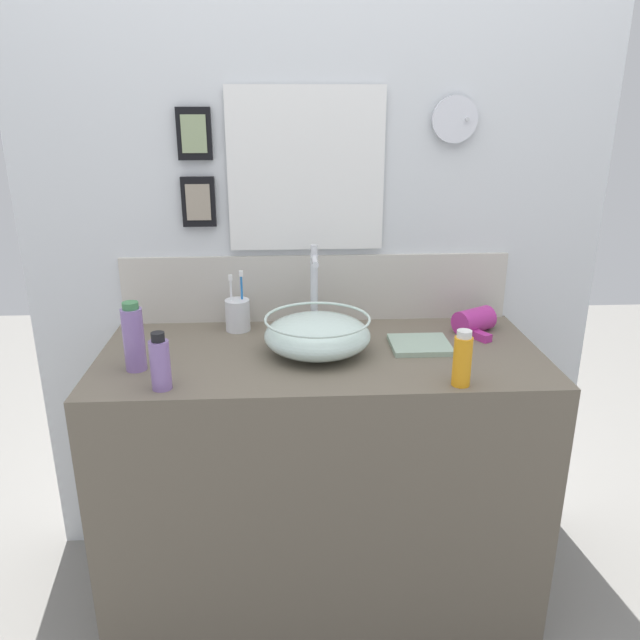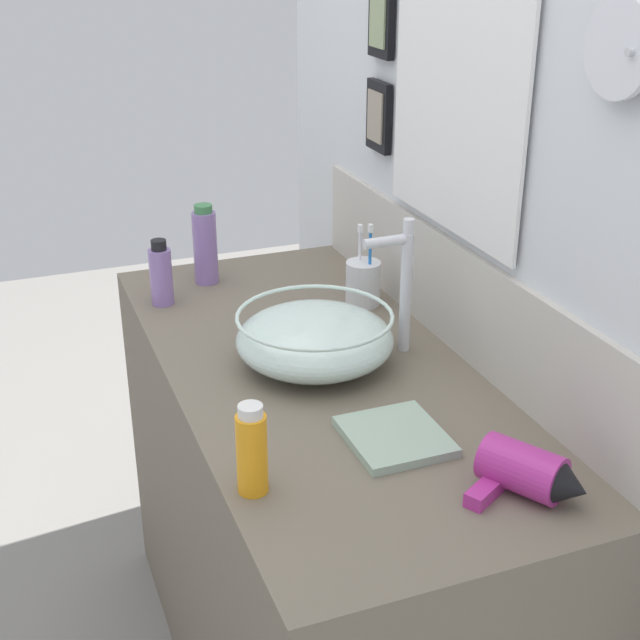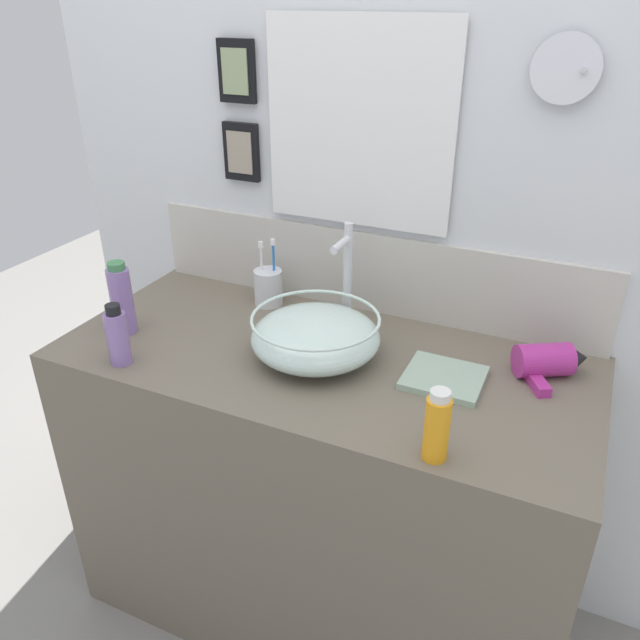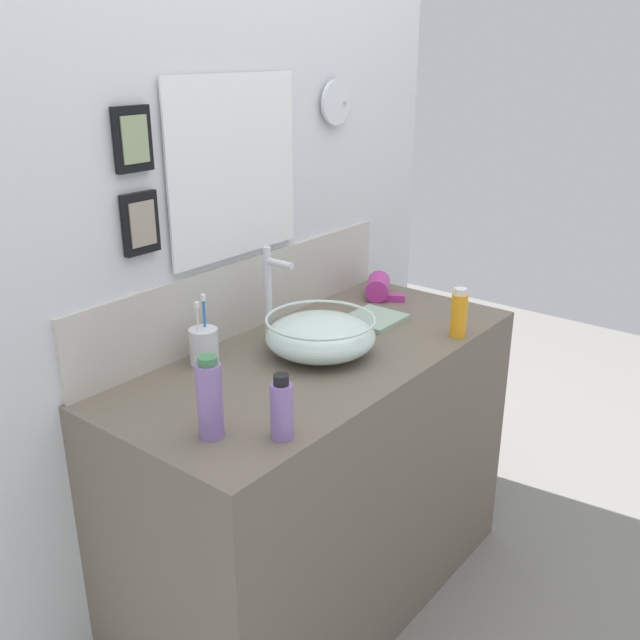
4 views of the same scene
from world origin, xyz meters
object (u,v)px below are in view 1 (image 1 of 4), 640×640
Objects in this scene: glass_bowl_sink at (317,334)px; toothbrush_cup at (238,315)px; faucet at (314,284)px; hair_drier at (478,320)px; hand_towel at (420,345)px; spray_bottle at (462,359)px; shampoo_bottle at (134,338)px; lotion_bottle at (160,363)px.

toothbrush_cup is at bearing 139.46° from glass_bowl_sink.
faucet is 0.54m from hair_drier.
faucet is (0.00, 0.19, 0.10)m from glass_bowl_sink.
faucet is 0.27m from toothbrush_cup.
hand_towel is (-0.21, -0.13, -0.03)m from hair_drier.
hair_drier is 1.24× the size of spray_bottle.
spray_bottle reaches higher than hair_drier.
glass_bowl_sink is 0.32m from hand_towel.
spray_bottle is (0.36, -0.42, -0.09)m from faucet.
spray_bottle is (0.36, -0.24, 0.01)m from glass_bowl_sink.
spray_bottle is at bearing -36.47° from toothbrush_cup.
spray_bottle is 0.78× the size of shampoo_bottle.
toothbrush_cup is 1.27× the size of lotion_bottle.
faucet is 1.85× the size of spray_bottle.
faucet is at bearing 90.00° from glass_bowl_sink.
hand_towel is at bearing 18.78° from lotion_bottle.
hair_drier is 1.21× the size of lotion_bottle.
toothbrush_cup is 1.00× the size of shampoo_bottle.
spray_bottle is at bearing -1.58° from lotion_bottle.
glass_bowl_sink is 2.02× the size of lotion_bottle.
lotion_bottle is at bearing -53.96° from shampoo_bottle.
shampoo_bottle is at bearing -171.76° from hand_towel.
spray_bottle is (0.61, -0.45, 0.02)m from toothbrush_cup.
toothbrush_cup is 0.46m from lotion_bottle.
toothbrush_cup is 0.76m from spray_bottle.
hair_drier is at bearing 21.66° from lotion_bottle.
hair_drier is 0.25m from hand_towel.
spray_bottle is 0.86× the size of hand_towel.
faucet reaches higher than toothbrush_cup.
lotion_bottle is (-0.17, -0.43, 0.02)m from toothbrush_cup.
toothbrush_cup reaches higher than hand_towel.
hair_drier is at bearing 16.38° from glass_bowl_sink.
hand_towel is (0.72, 0.25, -0.06)m from lotion_bottle.
toothbrush_cup is at bearing 68.77° from lotion_bottle.
faucet is 1.60× the size of hand_towel.
shampoo_bottle is 0.83m from hand_towel.
toothbrush_cup reaches higher than hair_drier.
toothbrush_cup is at bearing 175.77° from hair_drier.
faucet reaches higher than glass_bowl_sink.
shampoo_bottle reaches higher than lotion_bottle.
glass_bowl_sink is 1.66× the size of hair_drier.
hand_towel is at bearing 8.24° from shampoo_bottle.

